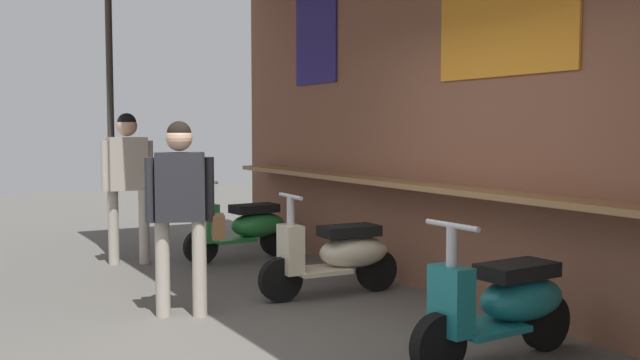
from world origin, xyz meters
name	(u,v)px	position (x,y,z in m)	size (l,w,h in m)	color
ground_plane	(290,344)	(0.00, 0.00, 0.00)	(27.17, 27.17, 0.00)	#56544F
market_stall_facade	(489,57)	(0.01, 1.86, 2.15)	(9.70, 2.53, 3.88)	brown
scooter_green	(246,227)	(-3.24, 1.08, 0.39)	(0.49, 1.40, 0.97)	#237533
scooter_cream	(338,254)	(-1.12, 1.08, 0.39)	(0.49, 1.40, 0.97)	beige
scooter_teal	(504,303)	(1.03, 1.08, 0.39)	(0.47, 1.40, 0.97)	#197075
shopper_with_handbag	(129,172)	(-3.62, -0.19, 1.06)	(0.27, 0.67, 1.73)	#ADA393
shopper_browsing	(182,199)	(-1.12, -0.42, 0.98)	(0.37, 0.66, 1.62)	#ADA393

